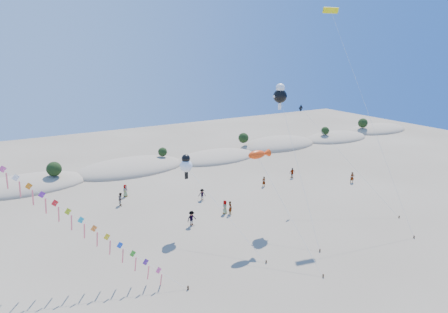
{
  "coord_description": "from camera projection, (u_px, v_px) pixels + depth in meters",
  "views": [
    {
      "loc": [
        -16.55,
        -15.66,
        19.57
      ],
      "look_at": [
        0.53,
        14.0,
        9.87
      ],
      "focal_mm": 30.0,
      "sensor_mm": 36.0,
      "label": 1
    }
  ],
  "objects": [
    {
      "name": "dune_ridge",
      "position": [
        137.0,
        168.0,
        64.45
      ],
      "size": [
        145.3,
        11.49,
        5.57
      ],
      "color": "gray",
      "rests_on": "ground"
    },
    {
      "name": "fish_kite",
      "position": [
        259.0,
        155.0,
        38.93
      ],
      "size": [
        2.58,
        10.25,
        9.64
      ],
      "color": "#3F2D1E",
      "rests_on": "ground"
    },
    {
      "name": "kite_train",
      "position": [
        11.0,
        175.0,
        31.48
      ],
      "size": [
        22.44,
        17.81,
        18.61
      ],
      "color": "#3F2D1E",
      "rests_on": "ground"
    },
    {
      "name": "cartoon_kite_high",
      "position": [
        280.0,
        95.0,
        44.5
      ],
      "size": [
        3.99,
        12.0,
        15.87
      ],
      "color": "#3F2D1E",
      "rests_on": "ground"
    },
    {
      "name": "parafoil_kite",
      "position": [
        333.0,
        17.0,
        44.4
      ],
      "size": [
        2.42,
        13.95,
        24.57
      ],
      "color": "#3F2D1E",
      "rests_on": "ground"
    },
    {
      "name": "beachgoers",
      "position": [
        208.0,
        197.0,
        49.82
      ],
      "size": [
        33.91,
        13.62,
        1.79
      ],
      "color": "slate",
      "rests_on": "ground"
    },
    {
      "name": "dark_kite",
      "position": [
        330.0,
        141.0,
        47.89
      ],
      "size": [
        6.57,
        12.05,
        12.79
      ],
      "color": "#3F2D1E",
      "rests_on": "ground"
    },
    {
      "name": "cartoon_kite_low",
      "position": [
        186.0,
        165.0,
        41.07
      ],
      "size": [
        4.05,
        11.48,
        8.69
      ],
      "color": "#3F2D1E",
      "rests_on": "ground"
    }
  ]
}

